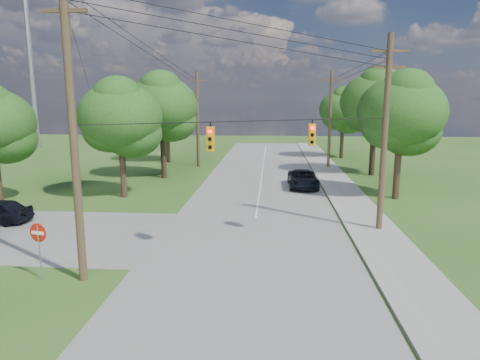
# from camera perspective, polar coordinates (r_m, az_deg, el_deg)

# --- Properties ---
(ground) EXTENTS (140.00, 140.00, 0.00)m
(ground) POSITION_cam_1_polar(r_m,az_deg,el_deg) (17.14, -6.09, -14.06)
(ground) COLOR #2F551C
(ground) RESTS_ON ground
(main_road) EXTENTS (10.00, 100.00, 0.03)m
(main_road) POSITION_cam_1_polar(r_m,az_deg,el_deg) (21.54, 1.62, -8.68)
(main_road) COLOR gray
(main_road) RESTS_ON ground
(sidewalk_east) EXTENTS (2.60, 100.00, 0.12)m
(sidewalk_east) POSITION_cam_1_polar(r_m,az_deg,el_deg) (22.27, 19.31, -8.52)
(sidewalk_east) COLOR #A09E96
(sidewalk_east) RESTS_ON ground
(pole_sw) EXTENTS (2.00, 0.32, 12.00)m
(pole_sw) POSITION_cam_1_polar(r_m,az_deg,el_deg) (17.43, -21.44, 6.90)
(pole_sw) COLOR brown
(pole_sw) RESTS_ON ground
(pole_ne) EXTENTS (2.00, 0.32, 10.50)m
(pole_ne) POSITION_cam_1_polar(r_m,az_deg,el_deg) (24.11, 18.75, 6.12)
(pole_ne) COLOR brown
(pole_ne) RESTS_ON ground
(pole_north_e) EXTENTS (2.00, 0.32, 10.00)m
(pole_north_e) POSITION_cam_1_polar(r_m,az_deg,el_deg) (45.73, 11.91, 7.94)
(pole_north_e) COLOR brown
(pole_north_e) RESTS_ON ground
(pole_north_w) EXTENTS (2.00, 0.32, 10.00)m
(pole_north_w) POSITION_cam_1_polar(r_m,az_deg,el_deg) (46.03, -5.69, 8.14)
(pole_north_w) COLOR brown
(pole_north_w) RESTS_ON ground
(power_lines) EXTENTS (13.93, 29.62, 4.93)m
(power_lines) POSITION_cam_1_polar(r_m,az_deg,el_deg) (26.95, 1.30, 14.95)
(power_lines) COLOR black
(power_lines) RESTS_ON ground
(traffic_signals) EXTENTS (4.91, 3.27, 1.05)m
(traffic_signals) POSITION_cam_1_polar(r_m,az_deg,el_deg) (19.80, 3.24, 5.87)
(traffic_signals) COLOR orange
(traffic_signals) RESTS_ON ground
(tree_w_near) EXTENTS (6.00, 6.00, 8.40)m
(tree_w_near) POSITION_cam_1_polar(r_m,az_deg,el_deg) (32.22, -15.68, 8.12)
(tree_w_near) COLOR #3C281E
(tree_w_near) RESTS_ON ground
(tree_w_mid) EXTENTS (6.40, 6.40, 9.22)m
(tree_w_mid) POSITION_cam_1_polar(r_m,az_deg,el_deg) (39.56, -10.39, 9.70)
(tree_w_mid) COLOR #3C281E
(tree_w_mid) RESTS_ON ground
(tree_w_far) EXTENTS (6.00, 6.00, 8.73)m
(tree_w_far) POSITION_cam_1_polar(r_m,az_deg,el_deg) (49.75, -9.71, 9.52)
(tree_w_far) COLOR #3C281E
(tree_w_far) RESTS_ON ground
(tree_e_near) EXTENTS (6.20, 6.20, 8.81)m
(tree_e_near) POSITION_cam_1_polar(r_m,az_deg,el_deg) (32.60, 20.69, 8.44)
(tree_e_near) COLOR #3C281E
(tree_e_near) RESTS_ON ground
(tree_e_mid) EXTENTS (6.60, 6.60, 9.64)m
(tree_e_mid) POSITION_cam_1_polar(r_m,az_deg,el_deg) (42.39, 17.62, 9.88)
(tree_e_mid) COLOR #3C281E
(tree_e_mid) RESTS_ON ground
(tree_e_far) EXTENTS (5.80, 5.80, 8.32)m
(tree_e_far) POSITION_cam_1_polar(r_m,az_deg,el_deg) (54.00, 13.60, 9.11)
(tree_e_far) COLOR #3C281E
(tree_e_far) RESTS_ON ground
(car_main_north) EXTENTS (2.40, 5.07, 1.40)m
(car_main_north) POSITION_cam_1_polar(r_m,az_deg,el_deg) (35.39, 8.40, 0.13)
(car_main_north) COLOR black
(car_main_north) RESTS_ON main_road
(do_not_enter_sign) EXTENTS (0.77, 0.20, 2.34)m
(do_not_enter_sign) POSITION_cam_1_polar(r_m,az_deg,el_deg) (18.96, -25.28, -7.07)
(do_not_enter_sign) COLOR gray
(do_not_enter_sign) RESTS_ON ground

